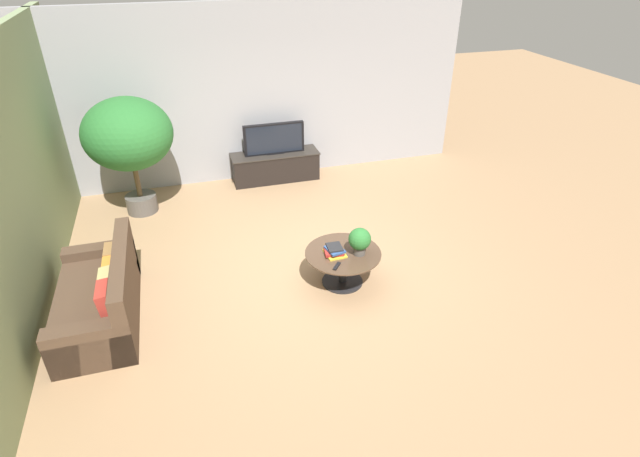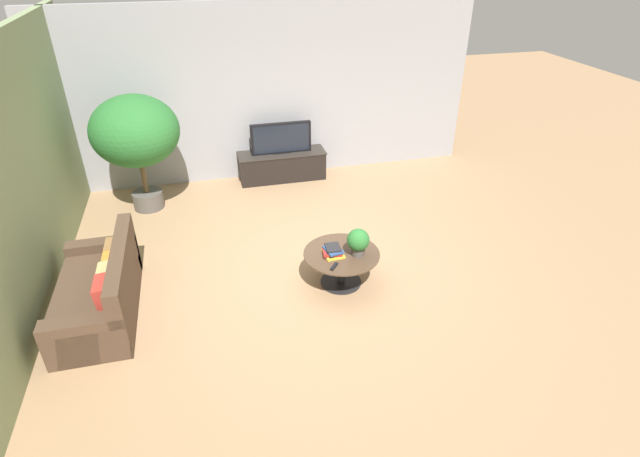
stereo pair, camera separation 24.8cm
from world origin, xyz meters
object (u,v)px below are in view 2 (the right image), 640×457
Objects in this scene: coffee_table at (341,262)px; potted_plant_tabletop at (358,241)px; media_console at (282,165)px; potted_palm_tall at (135,133)px; couch_by_wall at (101,293)px; television at (281,138)px.

coffee_table is 2.69× the size of potted_plant_tabletop.
media_console is 0.84× the size of potted_palm_tall.
couch_by_wall is at bearing -98.49° from potted_palm_tall.
potted_plant_tabletop is (3.06, -0.20, 0.37)m from couch_by_wall.
potted_plant_tabletop reaches higher than coffee_table.
television is 3.02× the size of potted_plant_tabletop.
coffee_table is at bearing -47.93° from potted_palm_tall.
potted_plant_tabletop is (2.66, -2.83, -0.62)m from potted_palm_tall.
coffee_table is at bearing 87.75° from couch_by_wall.
coffee_table is 2.88m from couch_by_wall.
television is 3.43m from potted_plant_tabletop.
potted_palm_tall is at bearing -166.08° from media_console.
potted_plant_tabletop is at bearing -46.76° from potted_palm_tall.
television is 0.58× the size of potted_palm_tall.
potted_palm_tall reaches higher than coffee_table.
couch_by_wall reaches higher than media_console.
couch_by_wall is (-2.72, -3.21, 0.02)m from media_console.
potted_plant_tabletop is at bearing 86.34° from couch_by_wall.
couch_by_wall is at bearing -130.27° from media_console.
coffee_table is 3.83m from potted_palm_tall.
potted_palm_tall reaches higher than television.
media_console is at bearing 95.61° from potted_plant_tabletop.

